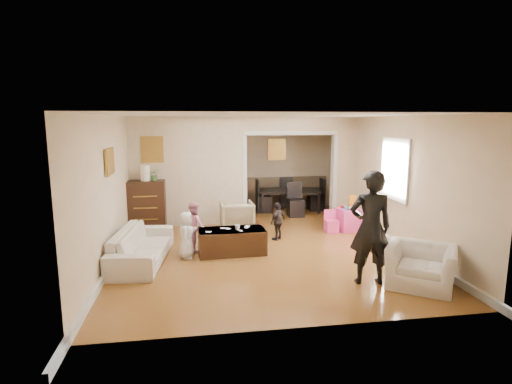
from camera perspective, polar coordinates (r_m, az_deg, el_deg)
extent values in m
plane|color=#976027|center=(8.47, 0.21, -7.25)|extent=(7.00, 7.00, 0.00)
cube|color=beige|center=(9.86, -9.37, 2.80)|extent=(2.75, 0.18, 2.60)
cube|color=beige|center=(10.55, 12.06, 3.17)|extent=(0.55, 0.18, 2.60)
cube|color=beige|center=(10.07, 4.86, 9.46)|extent=(2.22, 0.18, 0.35)
cube|color=white|center=(8.63, 18.89, 3.07)|extent=(0.03, 0.95, 1.10)
cube|color=brown|center=(9.76, -14.34, 5.80)|extent=(0.45, 0.03, 0.55)
cube|color=brown|center=(7.56, -19.80, 4.03)|extent=(0.03, 0.55, 0.40)
cube|color=brown|center=(11.70, 2.91, 5.99)|extent=(0.45, 0.03, 0.55)
imported|color=beige|center=(7.62, -15.69, -7.25)|extent=(1.02, 2.12, 0.60)
imported|color=tan|center=(9.35, -2.70, -3.43)|extent=(0.74, 0.76, 0.68)
imported|color=beige|center=(6.79, 22.06, -9.58)|extent=(1.29, 1.26, 0.63)
cube|color=black|center=(9.68, -15.03, -1.87)|extent=(0.84, 0.47, 1.16)
cylinder|color=#FFF6CF|center=(9.56, -15.24, 2.59)|extent=(0.22, 0.22, 0.36)
imported|color=#457835|center=(9.54, -14.03, 2.37)|extent=(0.24, 0.21, 0.27)
cube|color=#3C2213|center=(7.83, -3.38, -6.90)|extent=(1.28, 0.68, 0.47)
imported|color=silver|center=(7.72, -2.63, -4.96)|extent=(0.11, 0.11, 0.10)
cube|color=#E93D95|center=(9.66, 12.86, -3.78)|extent=(0.59, 0.59, 0.50)
cube|color=gold|center=(9.71, 13.40, -1.30)|extent=(0.21, 0.09, 0.30)
cylinder|color=#26A9BF|center=(9.52, 12.48, -2.17)|extent=(0.08, 0.08, 0.08)
cube|color=red|center=(9.67, 12.00, -2.05)|extent=(0.10, 0.09, 0.05)
imported|color=beige|center=(9.51, 13.47, -2.29)|extent=(0.25, 0.25, 0.06)
imported|color=black|center=(11.45, 4.78, -1.20)|extent=(1.85, 1.25, 0.60)
imported|color=black|center=(6.49, 15.72, -4.83)|extent=(0.69, 0.49, 1.78)
imported|color=white|center=(7.60, -9.71, -5.97)|extent=(0.33, 0.46, 0.87)
imported|color=pink|center=(8.02, -8.61, -4.72)|extent=(0.52, 0.58, 0.97)
imported|color=black|center=(8.66, 3.08, -4.09)|extent=(0.48, 0.47, 0.81)
cube|color=white|center=(7.63, -6.66, -5.56)|extent=(0.12, 0.10, 0.00)
cube|color=white|center=(7.82, -3.97, -5.13)|extent=(0.13, 0.13, 0.00)
cube|color=white|center=(7.86, -4.69, -5.07)|extent=(0.12, 0.11, 0.00)
cube|color=white|center=(7.88, -1.32, -5.00)|extent=(0.10, 0.10, 0.00)
cube|color=white|center=(7.99, -1.24, -4.79)|extent=(0.12, 0.13, 0.00)
cube|color=white|center=(7.66, -2.14, -5.45)|extent=(0.09, 0.10, 0.00)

